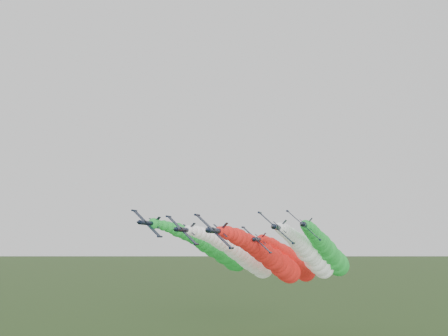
{
  "coord_description": "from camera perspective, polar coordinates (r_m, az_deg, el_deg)",
  "views": [
    {
      "loc": [
        19.05,
        -93.67,
        35.15
      ],
      "look_at": [
        -6.5,
        -1.61,
        51.1
      ],
      "focal_mm": 35.0,
      "sensor_mm": 36.0,
      "label": 1
    }
  ],
  "objects": [
    {
      "name": "jet_lead",
      "position": [
        128.07,
        6.52,
        -11.91
      ],
      "size": [
        12.66,
        74.75,
        18.51
      ],
      "rotation": [
        0.0,
        0.74,
        0.0
      ],
      "color": "black",
      "rests_on": "ground"
    },
    {
      "name": "jet_inner_left",
      "position": [
        143.12,
        2.92,
        -11.52
      ],
      "size": [
        12.9,
        75.0,
        18.76
      ],
      "rotation": [
        0.0,
        0.74,
        0.0
      ],
      "color": "black",
      "rests_on": "ground"
    },
    {
      "name": "jet_inner_right",
      "position": [
        135.15,
        11.38,
        -11.22
      ],
      "size": [
        12.49,
        74.58,
        18.34
      ],
      "rotation": [
        0.0,
        0.74,
        0.0
      ],
      "color": "black",
      "rests_on": "ground"
    },
    {
      "name": "jet_outer_left",
      "position": [
        148.28,
        -0.66,
        -10.79
      ],
      "size": [
        12.55,
        74.64,
        18.4
      ],
      "rotation": [
        0.0,
        0.74,
        0.0
      ],
      "color": "black",
      "rests_on": "ground"
    },
    {
      "name": "jet_outer_right",
      "position": [
        142.99,
        13.61,
        -10.86
      ],
      "size": [
        12.83,
        74.92,
        18.68
      ],
      "rotation": [
        0.0,
        0.74,
        0.0
      ],
      "color": "black",
      "rests_on": "ground"
    },
    {
      "name": "jet_trail",
      "position": [
        155.26,
        9.19,
        -12.02
      ],
      "size": [
        12.86,
        74.95,
        18.71
      ],
      "rotation": [
        0.0,
        0.74,
        0.0
      ],
      "color": "black",
      "rests_on": "ground"
    }
  ]
}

